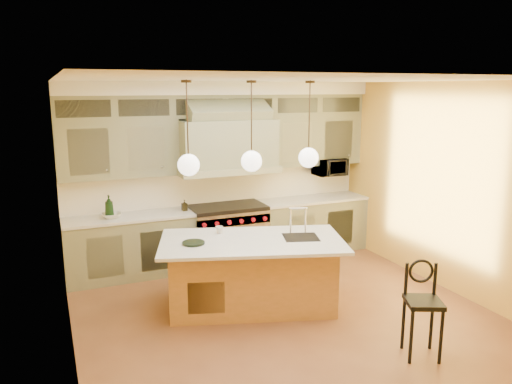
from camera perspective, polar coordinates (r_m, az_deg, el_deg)
name	(u,v)px	position (r m, az deg, el deg)	size (l,w,h in m)	color
floor	(286,316)	(6.45, 3.46, -13.99)	(5.00, 5.00, 0.00)	brown
ceiling	(289,79)	(5.81, 3.83, 12.71)	(5.00, 5.00, 0.00)	white
wall_back	(220,172)	(8.23, -4.18, 2.31)	(5.00, 5.00, 0.00)	gold
wall_front	(438,275)	(3.99, 20.13, -8.85)	(5.00, 5.00, 0.00)	gold
wall_left	(64,226)	(5.36, -21.05, -3.66)	(5.00, 5.00, 0.00)	gold
wall_right	(449,188)	(7.41, 21.19, 0.46)	(5.00, 5.00, 0.00)	gold
back_cabinetry	(225,176)	(7.99, -3.56, 1.87)	(5.00, 0.77, 2.90)	gray
range	(228,234)	(8.12, -3.26, -4.80)	(1.20, 0.74, 0.96)	silver
kitchen_island	(252,272)	(6.53, -0.44, -9.12)	(2.57, 1.87, 1.35)	olive
counter_stool	(423,304)	(5.65, 18.51, -12.04)	(0.48, 0.48, 1.03)	black
microwave	(330,167)	(8.83, 8.43, 2.86)	(0.54, 0.37, 0.30)	black
oil_bottle_a	(109,207)	(7.58, -16.44, -1.62)	(0.13, 0.13, 0.34)	black
oil_bottle_b	(184,205)	(7.79, -8.18, -1.51)	(0.08, 0.08, 0.17)	black
fruit_bowl	(112,215)	(7.61, -16.18, -2.58)	(0.29, 0.29, 0.07)	white
cup	(219,230)	(6.62, -4.20, -4.34)	(0.10, 0.10, 0.10)	silver
pendant_left	(189,163)	(5.90, -7.72, 3.36)	(0.26, 0.26, 1.11)	#2D2319
pendant_center	(252,159)	(6.16, -0.52, 3.82)	(0.26, 0.26, 1.11)	#2D2319
pendant_right	(309,155)	(6.51, 6.02, 4.18)	(0.26, 0.26, 1.11)	#2D2319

